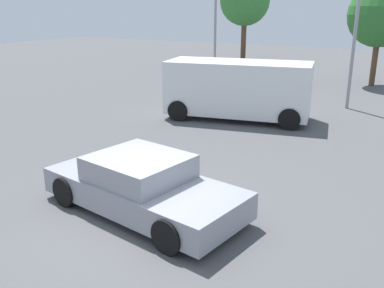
# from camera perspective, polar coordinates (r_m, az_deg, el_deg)

# --- Properties ---
(ground_plane) EXTENTS (80.00, 80.00, 0.00)m
(ground_plane) POSITION_cam_1_polar(r_m,az_deg,el_deg) (8.78, -6.58, -9.70)
(ground_plane) COLOR #515154
(sedan_foreground) EXTENTS (4.56, 2.48, 1.18)m
(sedan_foreground) POSITION_cam_1_polar(r_m,az_deg,el_deg) (8.82, -6.67, -5.59)
(sedan_foreground) COLOR gray
(sedan_foreground) RESTS_ON ground_plane
(van_white) EXTENTS (5.57, 3.13, 2.15)m
(van_white) POSITION_cam_1_polar(r_m,az_deg,el_deg) (16.04, 6.22, 7.44)
(van_white) COLOR white
(van_white) RESTS_ON ground_plane
(light_post_mid) EXTENTS (0.44, 0.44, 6.23)m
(light_post_mid) POSITION_cam_1_polar(r_m,az_deg,el_deg) (25.10, 3.19, 18.32)
(light_post_mid) COLOR gray
(light_post_mid) RESTS_ON ground_plane
(tree_back_left) EXTENTS (3.83, 3.83, 6.46)m
(tree_back_left) POSITION_cam_1_polar(r_m,az_deg,el_deg) (34.64, 7.11, 18.54)
(tree_back_left) COLOR brown
(tree_back_left) RESTS_ON ground_plane
(tree_back_center) EXTENTS (3.29, 3.29, 5.31)m
(tree_back_center) POSITION_cam_1_polar(r_m,az_deg,el_deg) (24.82, 23.95, 15.52)
(tree_back_center) COLOR brown
(tree_back_center) RESTS_ON ground_plane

